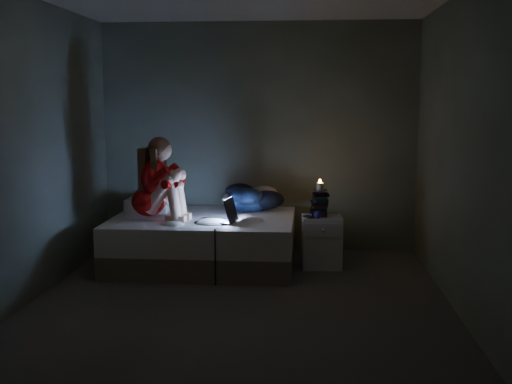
# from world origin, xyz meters

# --- Properties ---
(floor) EXTENTS (3.60, 3.80, 0.02)m
(floor) POSITION_xyz_m (0.00, 0.00, -0.01)
(floor) COLOR #4C4543
(floor) RESTS_ON ground
(wall_back) EXTENTS (3.60, 0.02, 2.60)m
(wall_back) POSITION_xyz_m (0.00, 1.91, 1.30)
(wall_back) COLOR #434C37
(wall_back) RESTS_ON ground
(wall_front) EXTENTS (3.60, 0.02, 2.60)m
(wall_front) POSITION_xyz_m (0.00, -1.91, 1.30)
(wall_front) COLOR #434C37
(wall_front) RESTS_ON ground
(wall_left) EXTENTS (0.02, 3.80, 2.60)m
(wall_left) POSITION_xyz_m (-1.81, 0.00, 1.30)
(wall_left) COLOR #434C37
(wall_left) RESTS_ON ground
(wall_right) EXTENTS (0.02, 3.80, 2.60)m
(wall_right) POSITION_xyz_m (1.81, 0.00, 1.30)
(wall_right) COLOR #434C37
(wall_right) RESTS_ON ground
(bed) EXTENTS (1.88, 1.41, 0.52)m
(bed) POSITION_xyz_m (-0.51, 1.10, 0.26)
(bed) COLOR #B3AEA6
(bed) RESTS_ON ground
(pillow) EXTENTS (0.46, 0.33, 0.13)m
(pillow) POSITION_xyz_m (-1.17, 1.40, 0.58)
(pillow) COLOR silver
(pillow) RESTS_ON bed
(woman) EXTENTS (0.57, 0.41, 0.85)m
(woman) POSITION_xyz_m (-1.05, 0.95, 0.94)
(woman) COLOR #910D08
(woman) RESTS_ON bed
(laptop) EXTENTS (0.42, 0.33, 0.26)m
(laptop) POSITION_xyz_m (-0.33, 0.81, 0.65)
(laptop) COLOR black
(laptop) RESTS_ON bed
(clothes_pile) EXTENTS (0.63, 0.57, 0.31)m
(clothes_pile) POSITION_xyz_m (-0.08, 1.51, 0.67)
(clothes_pile) COLOR #0D1B48
(clothes_pile) RESTS_ON bed
(nightstand) EXTENTS (0.42, 0.38, 0.53)m
(nightstand) POSITION_xyz_m (0.72, 1.13, 0.27)
(nightstand) COLOR silver
(nightstand) RESTS_ON ground
(book_stack) EXTENTS (0.19, 0.25, 0.26)m
(book_stack) POSITION_xyz_m (0.70, 1.18, 0.66)
(book_stack) COLOR black
(book_stack) RESTS_ON nightstand
(candle) EXTENTS (0.07, 0.07, 0.08)m
(candle) POSITION_xyz_m (0.70, 1.18, 0.84)
(candle) COLOR beige
(candle) RESTS_ON book_stack
(phone) EXTENTS (0.12, 0.16, 0.01)m
(phone) POSITION_xyz_m (0.59, 1.07, 0.54)
(phone) COLOR black
(phone) RESTS_ON nightstand
(blue_orb) EXTENTS (0.08, 0.08, 0.08)m
(blue_orb) POSITION_xyz_m (0.67, 1.00, 0.57)
(blue_orb) COLOR navy
(blue_orb) RESTS_ON nightstand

